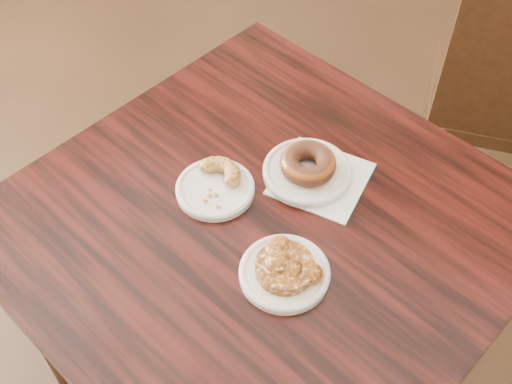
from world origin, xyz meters
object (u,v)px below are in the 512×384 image
at_px(apple_fritter, 285,266).
at_px(chair_far, 504,97).
at_px(glazed_donut, 308,163).
at_px(cruller_fragment, 215,182).
at_px(cafe_table, 262,323).

bearing_deg(apple_fritter, chair_far, 76.02).
distance_m(glazed_donut, cruller_fragment, 0.17).
xyz_separation_m(cafe_table, apple_fritter, (0.08, -0.09, 0.40)).
height_order(chair_far, glazed_donut, chair_far).
bearing_deg(chair_far, cruller_fragment, 53.62).
xyz_separation_m(chair_far, apple_fritter, (-0.24, -0.97, 0.33)).
relative_size(cafe_table, apple_fritter, 6.01).
bearing_deg(cafe_table, apple_fritter, -29.97).
distance_m(chair_far, apple_fritter, 1.05).
bearing_deg(cruller_fragment, cafe_table, -11.16).
xyz_separation_m(chair_far, cruller_fragment, (-0.43, -0.86, 0.33)).
xyz_separation_m(apple_fritter, cruller_fragment, (-0.19, 0.11, -0.00)).
xyz_separation_m(cafe_table, chair_far, (0.32, 0.88, 0.08)).
bearing_deg(apple_fritter, glazed_donut, 103.32).
bearing_deg(glazed_donut, apple_fritter, -76.68).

